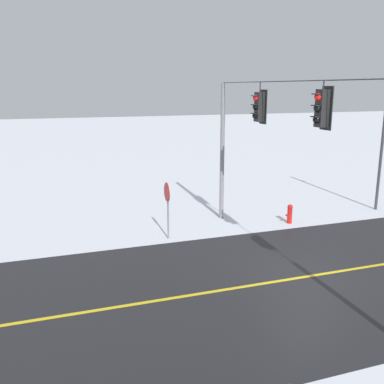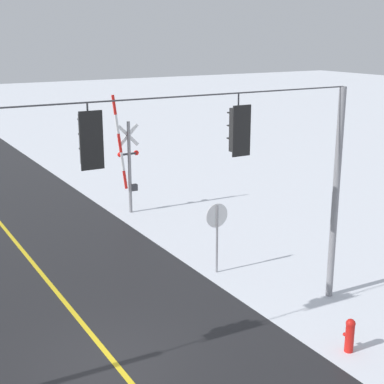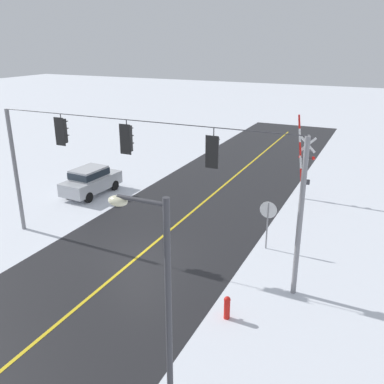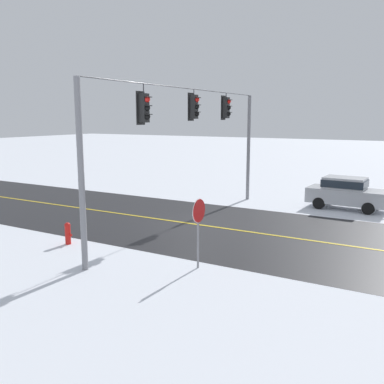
# 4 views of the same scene
# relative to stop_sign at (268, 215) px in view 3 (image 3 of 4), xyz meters

# --- Properties ---
(ground_plane) EXTENTS (160.00, 160.00, 0.00)m
(ground_plane) POSITION_rel_stop_sign_xyz_m (5.03, 3.19, -1.71)
(ground_plane) COLOR silver
(road_asphalt) EXTENTS (9.00, 80.00, 0.01)m
(road_asphalt) POSITION_rel_stop_sign_xyz_m (5.03, 9.19, -1.71)
(road_asphalt) COLOR black
(road_asphalt) RESTS_ON ground
(lane_centre_line) EXTENTS (0.14, 72.00, 0.01)m
(lane_centre_line) POSITION_rel_stop_sign_xyz_m (5.03, 9.19, -1.70)
(lane_centre_line) COLOR gold
(lane_centre_line) RESTS_ON ground
(signal_span) EXTENTS (14.20, 0.47, 6.22)m
(signal_span) POSITION_rel_stop_sign_xyz_m (5.11, 3.17, 2.57)
(signal_span) COLOR gray
(signal_span) RESTS_ON ground
(stop_sign) EXTENTS (0.80, 0.09, 2.35)m
(stop_sign) POSITION_rel_stop_sign_xyz_m (0.00, 0.00, 0.00)
(stop_sign) COLOR gray
(stop_sign) RESTS_ON ground
(railroad_crossing) EXTENTS (1.20, 0.31, 5.15)m
(railroad_crossing) POSITION_rel_stop_sign_xyz_m (-0.22, -7.41, 0.63)
(railroad_crossing) COLOR gray
(railroad_crossing) RESTS_ON ground
(parked_car_silver) EXTENTS (1.98, 4.27, 1.74)m
(parked_car_silver) POSITION_rel_stop_sign_xyz_m (12.08, -2.54, -0.76)
(parked_car_silver) COLOR #B7BABF
(parked_car_silver) RESTS_ON ground
(streetlamp_near) EXTENTS (1.39, 0.28, 6.50)m
(streetlamp_near) POSITION_rel_stop_sign_xyz_m (-0.56, 11.14, 2.20)
(streetlamp_near) COLOR #38383D
(streetlamp_near) RESTS_ON ground
(fire_hydrant) EXTENTS (0.24, 0.31, 0.88)m
(fire_hydrant) POSITION_rel_stop_sign_xyz_m (-0.19, 5.78, -1.25)
(fire_hydrant) COLOR red
(fire_hydrant) RESTS_ON ground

